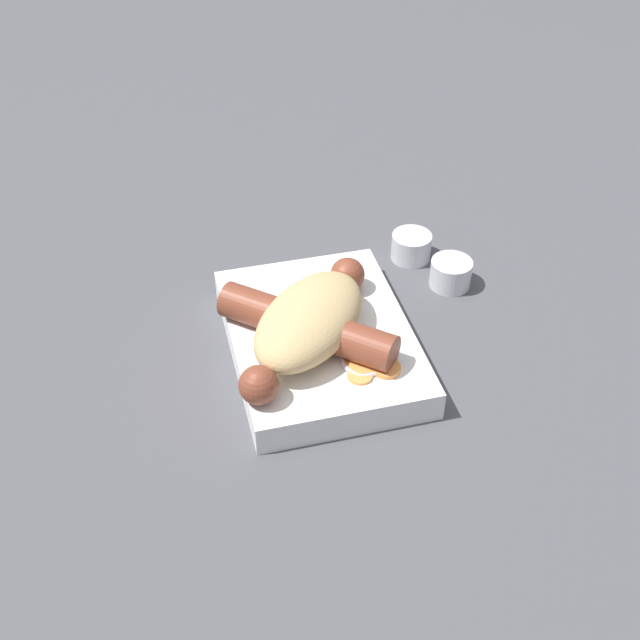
% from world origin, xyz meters
% --- Properties ---
extents(ground_plane, '(3.00, 3.00, 0.00)m').
position_xyz_m(ground_plane, '(0.00, 0.00, 0.00)').
color(ground_plane, '#4C4C51').
extents(food_tray, '(0.22, 0.16, 0.03)m').
position_xyz_m(food_tray, '(0.00, 0.00, 0.01)').
color(food_tray, white).
rests_on(food_tray, ground_plane).
extents(bread_roll, '(0.16, 0.15, 0.05)m').
position_xyz_m(bread_roll, '(-0.01, 0.01, 0.05)').
color(bread_roll, tan).
rests_on(bread_roll, food_tray).
extents(sausage, '(0.16, 0.15, 0.03)m').
position_xyz_m(sausage, '(-0.01, 0.02, 0.05)').
color(sausage, brown).
rests_on(sausage, food_tray).
extents(pickled_veggies, '(0.06, 0.06, 0.00)m').
position_xyz_m(pickled_veggies, '(-0.06, -0.03, 0.03)').
color(pickled_veggies, orange).
rests_on(pickled_veggies, food_tray).
extents(condiment_cup_near, '(0.04, 0.04, 0.03)m').
position_xyz_m(condiment_cup_near, '(0.07, -0.16, 0.01)').
color(condiment_cup_near, silver).
rests_on(condiment_cup_near, ground_plane).
extents(condiment_cup_far, '(0.04, 0.04, 0.03)m').
position_xyz_m(condiment_cup_far, '(0.12, -0.13, 0.01)').
color(condiment_cup_far, silver).
rests_on(condiment_cup_far, ground_plane).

